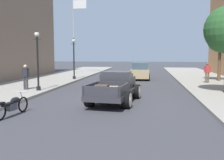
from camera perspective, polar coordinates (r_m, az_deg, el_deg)
ground_plane at (r=13.55m, az=-0.03°, el=-4.71°), size 140.00×140.00×0.00m
hotrod_truck_gunmetal at (r=13.27m, az=0.94°, el=-1.63°), size 2.56×5.07×1.58m
motorcycle_parked at (r=10.93m, az=-21.63°, el=-5.33°), size 0.62×2.12×0.93m
car_background_tan at (r=25.25m, az=6.35°, el=1.93°), size 1.94×4.33×1.65m
pedestrian_sidewalk_left at (r=17.58m, az=-18.97°, el=0.98°), size 0.53×0.22×1.65m
pedestrian_sidewalk_right at (r=21.96m, az=20.77°, el=1.84°), size 0.53×0.22×1.65m
street_lamp_near at (r=16.91m, az=-16.49°, el=5.29°), size 0.50×0.32×3.85m
street_lamp_far at (r=24.05m, az=-8.62°, el=5.57°), size 0.50×0.32×3.85m
flagpole at (r=31.87m, az=-8.34°, el=11.73°), size 1.74×0.16×9.16m
street_tree_second at (r=24.02m, az=23.31°, el=8.35°), size 2.23×2.23×4.73m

